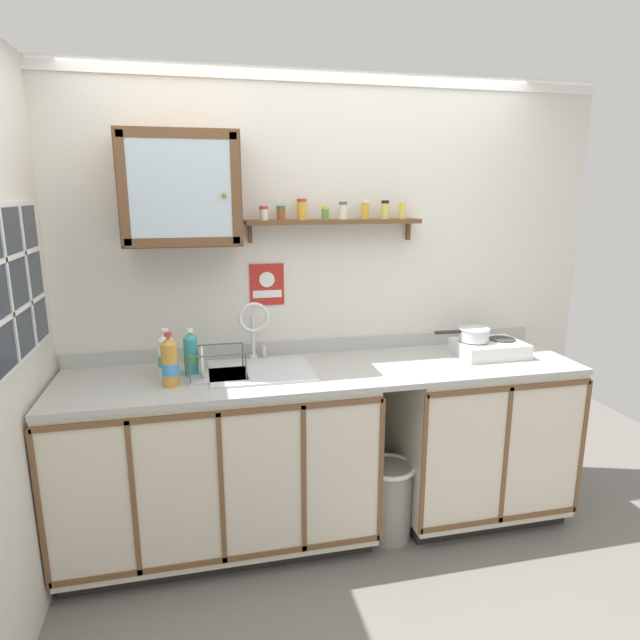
% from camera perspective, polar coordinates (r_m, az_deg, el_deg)
% --- Properties ---
extents(floor, '(5.80, 5.80, 0.00)m').
position_cam_1_polar(floor, '(3.11, 1.90, -23.94)').
color(floor, slate).
rests_on(floor, ground).
extents(back_wall, '(3.40, 0.07, 2.52)m').
position_cam_1_polar(back_wall, '(3.13, -0.78, 2.05)').
color(back_wall, silver).
rests_on(back_wall, ground).
extents(lower_cabinet_run, '(1.61, 0.64, 0.94)m').
position_cam_1_polar(lower_cabinet_run, '(3.01, -10.62, -14.78)').
color(lower_cabinet_run, black).
rests_on(lower_cabinet_run, ground).
extents(lower_cabinet_run_right, '(0.96, 0.64, 0.94)m').
position_cam_1_polar(lower_cabinet_run_right, '(3.39, 16.10, -11.79)').
color(lower_cabinet_run_right, black).
rests_on(lower_cabinet_run_right, ground).
extents(countertop, '(2.76, 0.66, 0.03)m').
position_cam_1_polar(countertop, '(2.89, 0.66, -5.42)').
color(countertop, '#B2B2AD').
rests_on(countertop, lower_cabinet_run).
extents(backsplash, '(2.76, 0.02, 0.08)m').
position_cam_1_polar(backsplash, '(3.16, -0.63, -2.74)').
color(backsplash, '#B2B2AD').
rests_on(backsplash, countertop).
extents(sink, '(0.53, 0.47, 0.44)m').
position_cam_1_polar(sink, '(2.87, -6.33, -5.50)').
color(sink, silver).
rests_on(sink, countertop).
extents(hot_plate_stove, '(0.38, 0.28, 0.09)m').
position_cam_1_polar(hot_plate_stove, '(3.25, 17.45, -2.86)').
color(hot_plate_stove, silver).
rests_on(hot_plate_stove, countertop).
extents(saucepan, '(0.33, 0.18, 0.07)m').
position_cam_1_polar(saucepan, '(3.20, 15.88, -1.42)').
color(saucepan, silver).
rests_on(saucepan, hot_plate_stove).
extents(bottle_opaque_white_0, '(0.08, 0.08, 0.26)m').
position_cam_1_polar(bottle_opaque_white_0, '(2.82, -15.92, -3.71)').
color(bottle_opaque_white_0, white).
rests_on(bottle_opaque_white_0, countertop).
extents(bottle_juice_amber_1, '(0.08, 0.08, 0.27)m').
position_cam_1_polar(bottle_juice_amber_1, '(2.70, -15.57, -4.35)').
color(bottle_juice_amber_1, gold).
rests_on(bottle_juice_amber_1, countertop).
extents(bottle_detergent_teal_2, '(0.07, 0.07, 0.25)m').
position_cam_1_polar(bottle_detergent_teal_2, '(2.83, -13.47, -3.57)').
color(bottle_detergent_teal_2, teal).
rests_on(bottle_detergent_teal_2, countertop).
extents(dish_rack, '(0.29, 0.22, 0.17)m').
position_cam_1_polar(dish_rack, '(2.80, -11.02, -5.39)').
color(dish_rack, '#B2B2B7').
rests_on(dish_rack, countertop).
extents(wall_cabinet, '(0.58, 0.31, 0.55)m').
position_cam_1_polar(wall_cabinet, '(2.84, -14.46, 13.24)').
color(wall_cabinet, brown).
extents(spice_shelf, '(0.97, 0.14, 0.23)m').
position_cam_1_polar(spice_shelf, '(3.01, 1.43, 10.65)').
color(spice_shelf, brown).
extents(warning_sign, '(0.19, 0.01, 0.23)m').
position_cam_1_polar(warning_sign, '(3.04, -5.62, 3.72)').
color(warning_sign, '#B2261E').
extents(window, '(0.03, 0.77, 0.67)m').
position_cam_1_polar(window, '(2.62, -29.47, 3.45)').
color(window, '#262D38').
extents(trash_bin, '(0.29, 0.29, 0.43)m').
position_cam_1_polar(trash_bin, '(3.17, 7.23, -18.22)').
color(trash_bin, gray).
rests_on(trash_bin, ground).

